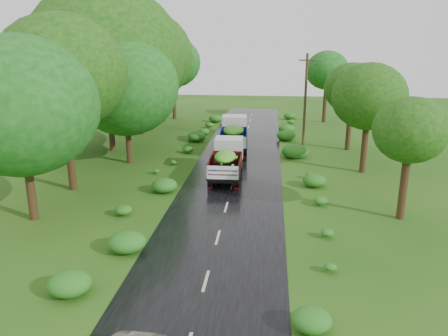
# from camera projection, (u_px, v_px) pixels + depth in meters

# --- Properties ---
(ground) EXTENTS (120.00, 120.00, 0.00)m
(ground) POSITION_uv_depth(u_px,v_px,m) (206.00, 281.00, 17.34)
(ground) COLOR #19490F
(ground) RESTS_ON ground
(road) EXTENTS (6.50, 80.00, 0.02)m
(road) POSITION_uv_depth(u_px,v_px,m) (220.00, 229.00, 22.11)
(road) COLOR black
(road) RESTS_ON ground
(road_lines) EXTENTS (0.12, 69.60, 0.00)m
(road_lines) POSITION_uv_depth(u_px,v_px,m) (222.00, 221.00, 23.06)
(road_lines) COLOR #BFB78C
(road_lines) RESTS_ON road
(truck_near) EXTENTS (2.12, 5.78, 2.42)m
(truck_near) POSITION_uv_depth(u_px,v_px,m) (227.00, 158.00, 30.07)
(truck_near) COLOR black
(truck_near) RESTS_ON ground
(truck_far) EXTENTS (2.60, 6.41, 2.64)m
(truck_far) POSITION_uv_depth(u_px,v_px,m) (234.00, 133.00, 37.70)
(truck_far) COLOR black
(truck_far) RESTS_ON ground
(utility_pole) EXTENTS (1.40, 0.45, 8.11)m
(utility_pole) POSITION_uv_depth(u_px,v_px,m) (305.00, 99.00, 38.60)
(utility_pole) COLOR #382616
(utility_pole) RESTS_ON ground
(trees_left) EXTENTS (7.24, 35.00, 10.12)m
(trees_left) POSITION_uv_depth(u_px,v_px,m) (120.00, 69.00, 36.50)
(trees_left) COLOR black
(trees_left) RESTS_ON ground
(trees_right) EXTENTS (3.82, 31.44, 7.30)m
(trees_right) POSITION_uv_depth(u_px,v_px,m) (354.00, 90.00, 35.35)
(trees_right) COLOR black
(trees_right) RESTS_ON ground
(shrubs) EXTENTS (11.90, 44.00, 0.70)m
(shrubs) POSITION_uv_depth(u_px,v_px,m) (235.00, 171.00, 30.59)
(shrubs) COLOR #236718
(shrubs) RESTS_ON ground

